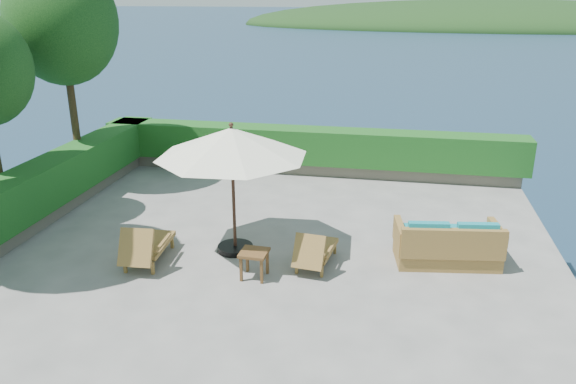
% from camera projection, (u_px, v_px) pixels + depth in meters
% --- Properties ---
extents(ground, '(12.00, 12.00, 0.00)m').
position_uv_depth(ground, '(267.00, 254.00, 11.65)').
color(ground, gray).
rests_on(ground, ground).
extents(foundation, '(12.00, 12.00, 3.00)m').
position_uv_depth(foundation, '(267.00, 318.00, 12.17)').
color(foundation, '#5E574B').
rests_on(foundation, ocean).
extents(ocean, '(600.00, 600.00, 0.00)m').
position_uv_depth(ocean, '(268.00, 374.00, 12.66)').
color(ocean, '#142240').
rests_on(ocean, ground).
extents(offshore_island, '(126.00, 57.60, 12.60)m').
position_uv_depth(offshore_island, '(494.00, 26.00, 137.60)').
color(offshore_island, black).
rests_on(offshore_island, ocean).
extents(planter_wall_far, '(12.00, 0.60, 0.36)m').
position_uv_depth(planter_wall_far, '(308.00, 167.00, 16.76)').
color(planter_wall_far, '#676052').
rests_on(planter_wall_far, ground).
extents(planter_wall_left, '(0.60, 12.00, 0.36)m').
position_uv_depth(planter_wall_left, '(23.00, 226.00, 12.58)').
color(planter_wall_left, '#676052').
rests_on(planter_wall_left, ground).
extents(hedge_far, '(12.40, 0.90, 1.00)m').
position_uv_depth(hedge_far, '(309.00, 145.00, 16.54)').
color(hedge_far, '#154B15').
rests_on(hedge_far, planter_wall_far).
extents(hedge_left, '(0.90, 12.40, 1.00)m').
position_uv_depth(hedge_left, '(19.00, 198.00, 12.36)').
color(hedge_left, '#154B15').
rests_on(hedge_left, planter_wall_left).
extents(tree_far, '(2.80, 2.80, 6.03)m').
position_uv_depth(tree_far, '(62.00, 22.00, 14.18)').
color(tree_far, '#46331A').
rests_on(tree_far, ground).
extents(patio_umbrella, '(3.90, 3.90, 2.74)m').
position_uv_depth(patio_umbrella, '(232.00, 144.00, 11.00)').
color(patio_umbrella, black).
rests_on(patio_umbrella, ground).
extents(lounge_left, '(0.79, 1.63, 0.92)m').
position_uv_depth(lounge_left, '(146.00, 246.00, 11.12)').
color(lounge_left, olive).
rests_on(lounge_left, ground).
extents(lounge_right, '(0.76, 1.50, 0.83)m').
position_uv_depth(lounge_right, '(315.00, 250.00, 11.01)').
color(lounge_right, olive).
rests_on(lounge_right, ground).
extents(side_table, '(0.53, 0.53, 0.54)m').
position_uv_depth(side_table, '(254.00, 256.00, 10.54)').
color(side_table, brown).
rests_on(side_table, ground).
extents(wicker_loveseat, '(2.15, 1.31, 0.99)m').
position_uv_depth(wicker_loveseat, '(448.00, 246.00, 11.11)').
color(wicker_loveseat, olive).
rests_on(wicker_loveseat, ground).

